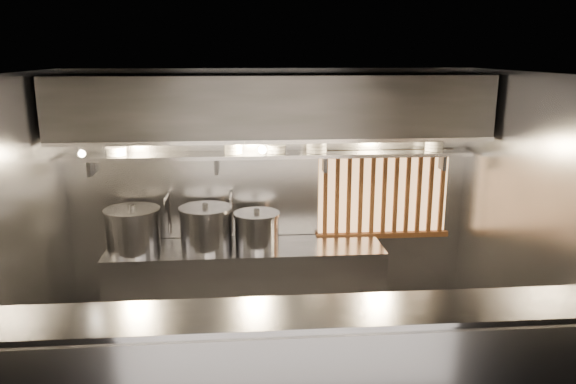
{
  "coord_description": "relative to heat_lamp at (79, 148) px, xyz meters",
  "views": [
    {
      "loc": [
        -0.33,
        -4.69,
        2.96
      ],
      "look_at": [
        0.12,
        0.55,
        1.65
      ],
      "focal_mm": 35.0,
      "sensor_mm": 36.0,
      "label": 1
    }
  ],
  "objects": [
    {
      "name": "wood_screen",
      "position": [
        3.2,
        0.6,
        -0.69
      ],
      "size": [
        1.56,
        0.09,
        1.04
      ],
      "color": "#F7B46F",
      "rests_on": "wall_back"
    },
    {
      "name": "bowl_shelf",
      "position": [
        1.9,
        0.47,
        -0.19
      ],
      "size": [
        4.4,
        0.34,
        0.04
      ],
      "primitive_type": "cube",
      "color": "#9E9EA3",
      "rests_on": "wall_back"
    },
    {
      "name": "stock_pot_right",
      "position": [
        1.18,
        0.29,
        -0.94
      ],
      "size": [
        0.68,
        0.68,
        0.5
      ],
      "rotation": [
        0.0,
        0.0,
        -0.21
      ],
      "color": "#9E9EA3",
      "rests_on": "cooking_bench"
    },
    {
      "name": "wall_left",
      "position": [
        -0.35,
        -0.85,
        -0.67
      ],
      "size": [
        0.0,
        3.0,
        3.0
      ],
      "primitive_type": "plane",
      "rotation": [
        1.57,
        0.0,
        1.57
      ],
      "color": "gray",
      "rests_on": "floor"
    },
    {
      "name": "bowl_stack_1",
      "position": [
        1.49,
        0.47,
        -0.1
      ],
      "size": [
        0.21,
        0.21,
        0.13
      ],
      "color": "silver",
      "rests_on": "bowl_shelf"
    },
    {
      "name": "bowl_stack_0",
      "position": [
        0.25,
        0.47,
        -0.12
      ],
      "size": [
        0.22,
        0.22,
        0.09
      ],
      "color": "silver",
      "rests_on": "bowl_shelf"
    },
    {
      "name": "bowl_stack_4",
      "position": [
        3.71,
        0.47,
        -0.1
      ],
      "size": [
        0.21,
        0.21,
        0.13
      ],
      "color": "silver",
      "rests_on": "bowl_shelf"
    },
    {
      "name": "stock_pot_left",
      "position": [
        0.41,
        0.26,
        -0.93
      ],
      "size": [
        0.77,
        0.77,
        0.51
      ],
      "rotation": [
        0.0,
        0.0,
        -0.39
      ],
      "color": "#9E9EA3",
      "rests_on": "cooking_bench"
    },
    {
      "name": "ceiling",
      "position": [
        1.9,
        -0.85,
        0.73
      ],
      "size": [
        4.5,
        4.5,
        0.0
      ],
      "primitive_type": "plane",
      "rotation": [
        3.14,
        0.0,
        0.0
      ],
      "color": "black",
      "rests_on": "wall_back"
    },
    {
      "name": "wall_right",
      "position": [
        4.15,
        -0.85,
        -0.67
      ],
      "size": [
        0.0,
        3.0,
        3.0
      ],
      "primitive_type": "plane",
      "rotation": [
        1.57,
        0.0,
        -1.57
      ],
      "color": "gray",
      "rests_on": "floor"
    },
    {
      "name": "heat_lamp",
      "position": [
        0.0,
        0.0,
        0.0
      ],
      "size": [
        0.25,
        0.35,
        0.2
      ],
      "color": "#9E9EA3",
      "rests_on": "exhaust_hood"
    },
    {
      "name": "exhaust_hood",
      "position": [
        1.9,
        0.25,
        0.36
      ],
      "size": [
        4.4,
        0.81,
        0.65
      ],
      "color": "#2D2D30",
      "rests_on": "ceiling"
    },
    {
      "name": "bowl_stack_2",
      "position": [
        1.95,
        0.47,
        -0.12
      ],
      "size": [
        0.21,
        0.21,
        0.09
      ],
      "color": "silver",
      "rests_on": "bowl_shelf"
    },
    {
      "name": "pendant_bulb",
      "position": [
        1.8,
        0.35,
        -0.11
      ],
      "size": [
        0.09,
        0.09,
        0.19
      ],
      "color": "#2D2D30",
      "rests_on": "exhaust_hood"
    },
    {
      "name": "wall_back",
      "position": [
        1.9,
        0.65,
        -0.67
      ],
      "size": [
        4.5,
        0.0,
        4.5
      ],
      "primitive_type": "plane",
      "rotation": [
        1.57,
        0.0,
        0.0
      ],
      "color": "gray",
      "rests_on": "floor"
    },
    {
      "name": "bowl_stack_3",
      "position": [
        2.39,
        0.47,
        -0.08
      ],
      "size": [
        0.24,
        0.24,
        0.17
      ],
      "color": "silver",
      "rests_on": "bowl_shelf"
    },
    {
      "name": "floor",
      "position": [
        1.9,
        -0.85,
        -2.07
      ],
      "size": [
        4.5,
        4.5,
        0.0
      ],
      "primitive_type": "plane",
      "color": "black",
      "rests_on": "ground"
    },
    {
      "name": "stock_pot_mid",
      "position": [
        1.73,
        0.28,
        -0.97
      ],
      "size": [
        0.57,
        0.57,
        0.43
      ],
      "rotation": [
        0.0,
        0.0,
        -0.13
      ],
      "color": "#9E9EA3",
      "rests_on": "cooking_bench"
    },
    {
      "name": "faucet_right",
      "position": [
        1.45,
        0.52,
        -0.76
      ],
      "size": [
        0.04,
        0.3,
        0.5
      ],
      "color": "silver",
      "rests_on": "wall_back"
    },
    {
      "name": "cooking_bench",
      "position": [
        1.6,
        0.28,
        -1.62
      ],
      "size": [
        3.0,
        0.7,
        0.9
      ],
      "primitive_type": "cube",
      "color": "#9E9EA3",
      "rests_on": "floor"
    },
    {
      "name": "faucet_left",
      "position": [
        0.75,
        0.52,
        -0.76
      ],
      "size": [
        0.04,
        0.3,
        0.5
      ],
      "color": "silver",
      "rests_on": "wall_back"
    },
    {
      "name": "serving_counter",
      "position": [
        1.9,
        -1.81,
        -1.5
      ],
      "size": [
        4.5,
        0.56,
        1.13
      ],
      "color": "#9E9EA3",
      "rests_on": "floor"
    }
  ]
}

